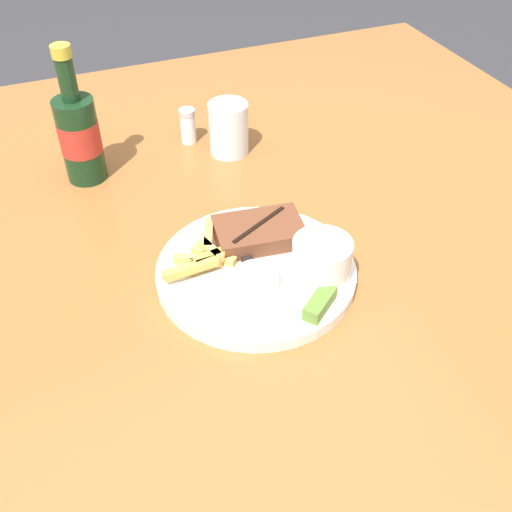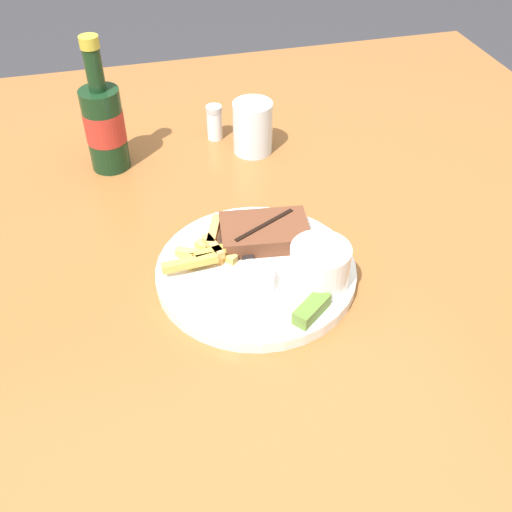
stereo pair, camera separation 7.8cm
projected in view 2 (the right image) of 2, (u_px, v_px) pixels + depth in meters
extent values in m
cube|color=#935B2D|center=(256.00, 287.00, 0.85)|extent=(1.45, 1.51, 0.04)
cylinder|color=#935B2D|center=(417.00, 179.00, 1.74)|extent=(0.06, 0.06, 0.73)
cylinder|color=white|center=(256.00, 273.00, 0.83)|extent=(0.28, 0.28, 0.01)
cylinder|color=white|center=(256.00, 268.00, 0.83)|extent=(0.28, 0.28, 0.00)
cube|color=brown|center=(264.00, 232.00, 0.86)|extent=(0.14, 0.10, 0.03)
cube|color=black|center=(265.00, 225.00, 0.85)|extent=(0.10, 0.05, 0.00)
cube|color=#E1BA5A|center=(216.00, 252.00, 0.84)|extent=(0.05, 0.06, 0.01)
cube|color=#F3AD5A|center=(213.00, 247.00, 0.83)|extent=(0.02, 0.05, 0.01)
cube|color=#E29E4F|center=(214.00, 230.00, 0.86)|extent=(0.03, 0.06, 0.01)
cube|color=gold|center=(206.00, 258.00, 0.83)|extent=(0.08, 0.02, 0.01)
cube|color=gold|center=(202.00, 256.00, 0.83)|extent=(0.05, 0.04, 0.01)
cube|color=#F0AE56|center=(199.00, 255.00, 0.84)|extent=(0.07, 0.04, 0.01)
cube|color=gold|center=(190.00, 263.00, 0.81)|extent=(0.08, 0.02, 0.01)
cube|color=gold|center=(215.00, 252.00, 0.82)|extent=(0.06, 0.02, 0.01)
cylinder|color=white|center=(320.00, 266.00, 0.78)|extent=(0.08, 0.08, 0.06)
cylinder|color=beige|center=(321.00, 252.00, 0.77)|extent=(0.07, 0.07, 0.01)
cylinder|color=silver|center=(253.00, 280.00, 0.79)|extent=(0.06, 0.06, 0.02)
cylinder|color=#B22319|center=(253.00, 275.00, 0.78)|extent=(0.05, 0.05, 0.01)
cube|color=#567A2D|center=(312.00, 309.00, 0.75)|extent=(0.06, 0.05, 0.02)
cube|color=#B7B7BC|center=(196.00, 276.00, 0.81)|extent=(0.10, 0.01, 0.00)
cube|color=#B7B7BC|center=(246.00, 270.00, 0.82)|extent=(0.03, 0.00, 0.00)
cube|color=#B7B7BC|center=(245.00, 268.00, 0.82)|extent=(0.03, 0.00, 0.00)
cube|color=#B7B7BC|center=(244.00, 266.00, 0.83)|extent=(0.03, 0.00, 0.00)
cube|color=#B7B7BC|center=(243.00, 232.00, 0.88)|extent=(0.03, 0.11, 0.00)
cube|color=black|center=(250.00, 269.00, 0.82)|extent=(0.02, 0.06, 0.01)
cylinder|color=#143319|center=(105.00, 130.00, 1.01)|extent=(0.07, 0.07, 0.14)
cylinder|color=#B22D23|center=(105.00, 126.00, 1.00)|extent=(0.07, 0.07, 0.05)
cylinder|color=#143319|center=(94.00, 70.00, 0.94)|extent=(0.03, 0.03, 0.07)
cylinder|color=gold|center=(89.00, 42.00, 0.91)|extent=(0.03, 0.03, 0.02)
cylinder|color=silver|center=(253.00, 127.00, 1.06)|extent=(0.07, 0.07, 0.09)
cylinder|color=white|center=(215.00, 125.00, 1.11)|extent=(0.03, 0.03, 0.05)
cylinder|color=#B7B7BC|center=(214.00, 109.00, 1.08)|extent=(0.03, 0.03, 0.01)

